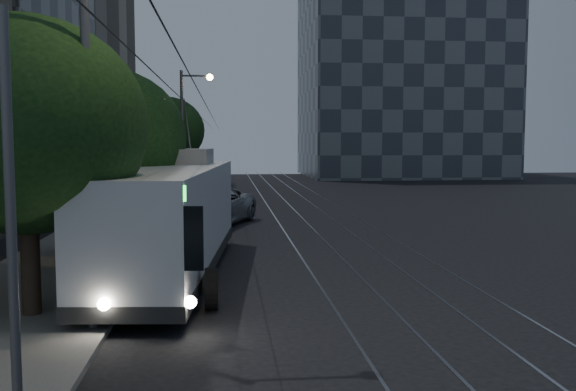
% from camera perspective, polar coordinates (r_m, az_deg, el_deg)
% --- Properties ---
extents(ground, '(120.00, 120.00, 0.00)m').
position_cam_1_polar(ground, '(19.46, 1.71, -7.62)').
color(ground, black).
rests_on(ground, ground).
extents(sidewalk, '(5.00, 90.00, 0.15)m').
position_cam_1_polar(sidewalk, '(39.39, -12.99, -1.22)').
color(sidewalk, slate).
rests_on(sidewalk, ground).
extents(tram_rails, '(4.52, 90.00, 0.02)m').
position_cam_1_polar(tram_rails, '(39.38, 1.60, -1.19)').
color(tram_rails, gray).
rests_on(tram_rails, ground).
extents(overhead_wires, '(2.23, 90.00, 6.00)m').
position_cam_1_polar(overhead_wires, '(38.93, -9.40, 3.78)').
color(overhead_wires, black).
rests_on(overhead_wires, ground).
extents(building_distant_right, '(22.00, 18.00, 24.00)m').
position_cam_1_polar(building_distant_right, '(77.01, 9.95, 10.70)').
color(building_distant_right, '#363C44').
rests_on(building_distant_right, ground).
extents(trolleybus, '(3.85, 13.20, 5.63)m').
position_cam_1_polar(trolleybus, '(20.32, -10.29, -1.99)').
color(trolleybus, '#BDBDC0').
rests_on(trolleybus, ground).
extents(pickup_silver, '(5.21, 7.36, 1.86)m').
position_cam_1_polar(pickup_silver, '(31.92, -7.03, -1.01)').
color(pickup_silver, '#999BA0').
rests_on(pickup_silver, ground).
extents(car_white_a, '(2.16, 4.32, 1.41)m').
position_cam_1_polar(car_white_a, '(34.02, -8.59, -1.04)').
color(car_white_a, silver).
rests_on(car_white_a, ground).
extents(car_white_b, '(3.47, 5.69, 1.54)m').
position_cam_1_polar(car_white_b, '(42.99, -6.63, 0.32)').
color(car_white_b, '#B9BABD').
rests_on(car_white_b, ground).
extents(car_white_c, '(1.89, 4.09, 1.30)m').
position_cam_1_polar(car_white_c, '(47.83, -7.40, 0.64)').
color(car_white_c, '#AEAEB2').
rests_on(car_white_c, ground).
extents(car_white_d, '(2.97, 4.22, 1.33)m').
position_cam_1_polar(car_white_d, '(48.51, -7.83, 0.71)').
color(car_white_d, silver).
rests_on(car_white_d, ground).
extents(tree_0, '(5.61, 5.61, 7.10)m').
position_cam_1_polar(tree_0, '(16.02, -22.29, 5.77)').
color(tree_0, black).
rests_on(tree_0, ground).
extents(tree_1, '(5.46, 5.46, 6.73)m').
position_cam_1_polar(tree_1, '(23.15, -15.80, 4.84)').
color(tree_1, black).
rests_on(tree_1, ground).
extents(tree_2, '(4.62, 4.62, 6.52)m').
position_cam_1_polar(tree_2, '(33.15, -13.60, 5.15)').
color(tree_2, black).
rests_on(tree_2, ground).
extents(tree_3, '(4.64, 4.64, 6.06)m').
position_cam_1_polar(tree_3, '(38.39, -12.50, 4.44)').
color(tree_3, black).
rests_on(tree_3, ground).
extents(tree_4, '(5.29, 5.29, 7.29)m').
position_cam_1_polar(tree_4, '(46.64, -10.69, 5.70)').
color(tree_4, black).
rests_on(tree_4, ground).
extents(tree_5, '(4.42, 4.42, 5.90)m').
position_cam_1_polar(tree_5, '(56.36, -10.32, 4.56)').
color(tree_5, black).
rests_on(tree_5, ground).
extents(streetlamp_near, '(2.68, 0.44, 11.22)m').
position_cam_1_polar(streetlamp_near, '(14.54, -15.92, 14.46)').
color(streetlamp_near, '#5B5B5D').
rests_on(streetlamp_near, ground).
extents(streetlamp_far, '(2.16, 0.44, 8.74)m').
position_cam_1_polar(streetlamp_far, '(42.72, -8.87, 6.40)').
color(streetlamp_far, '#5B5B5D').
rests_on(streetlamp_far, ground).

